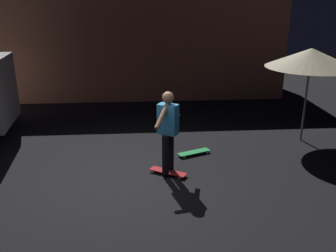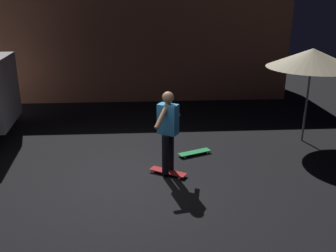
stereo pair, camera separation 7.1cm
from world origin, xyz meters
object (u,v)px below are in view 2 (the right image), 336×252
Objects in this scene: patio_umbrella at (312,58)px; skateboard_ridden at (168,172)px; skater at (168,127)px; skateboard_spare at (195,152)px.

patio_umbrella is 4.37m from skateboard_ridden.
patio_umbrella is 4.01m from skater.
skater is at bearing -154.48° from patio_umbrella.
patio_umbrella is at bearing 25.52° from skateboard_ridden.
skateboard_ridden and skateboard_spare have the same top height.
skateboard_ridden is 0.97× the size of skateboard_spare.
skateboard_spare is (-2.83, -0.71, -2.02)m from patio_umbrella.
skateboard_spare is at bearing -165.82° from patio_umbrella.
skater reaches higher than skateboard_spare.
patio_umbrella is at bearing 14.18° from skateboard_spare.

